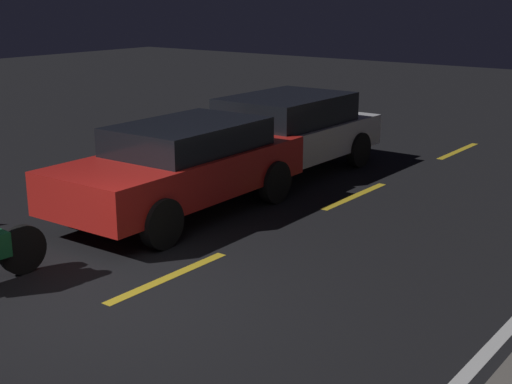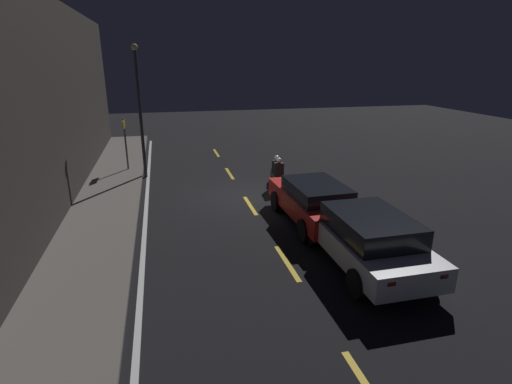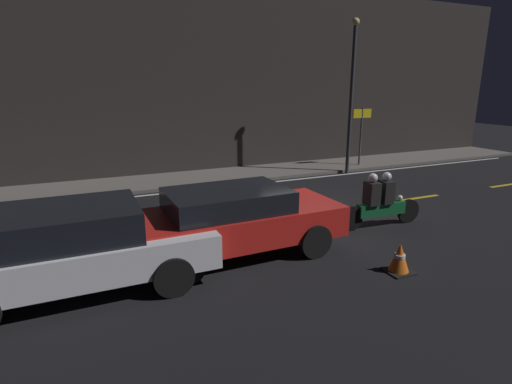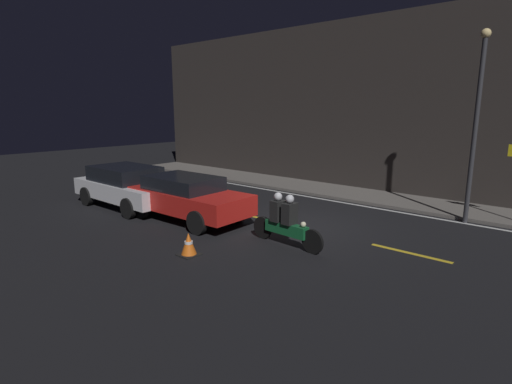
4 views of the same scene
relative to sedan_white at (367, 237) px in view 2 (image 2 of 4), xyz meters
name	(u,v)px [view 2 (image 2 of 4)]	position (x,y,z in m)	size (l,w,h in m)	color
ground_plane	(245,197)	(6.07, 1.94, -0.79)	(56.00, 56.00, 0.00)	black
raised_curb	(106,206)	(6.07, 7.11, -0.73)	(28.00, 2.36, 0.12)	#605B56
building_front	(50,108)	(6.07, 8.44, 2.82)	(28.00, 0.30, 7.22)	#2D2826
lane_dash_b	(287,263)	(0.57, 1.94, -0.79)	(2.00, 0.14, 0.01)	gold
lane_dash_c	(250,205)	(5.07, 1.94, -0.79)	(2.00, 0.14, 0.01)	gold
lane_dash_d	(230,173)	(9.57, 1.94, -0.79)	(2.00, 0.14, 0.01)	gold
lane_dash_e	(216,153)	(14.07, 1.94, -0.79)	(2.00, 0.14, 0.01)	gold
lane_solid_kerb	(146,204)	(6.07, 5.67, -0.79)	(25.20, 0.14, 0.01)	silver
sedan_white	(367,237)	(0.00, 0.00, 0.00)	(4.50, 2.06, 1.47)	silver
taxi_red	(314,200)	(3.01, 0.26, -0.02)	(4.37, 1.99, 1.41)	red
motorcycle	(277,174)	(6.83, 0.38, -0.15)	(2.31, 0.40, 1.38)	black
traffic_cone_near	(338,188)	(5.52, -1.75, -0.52)	(0.49, 0.49, 0.57)	black
shop_sign	(125,134)	(11.10, 6.62, 1.01)	(0.90, 0.08, 2.40)	#4C4C51
street_lamp	(140,105)	(9.86, 5.77, 2.44)	(0.28, 0.28, 5.76)	#333338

